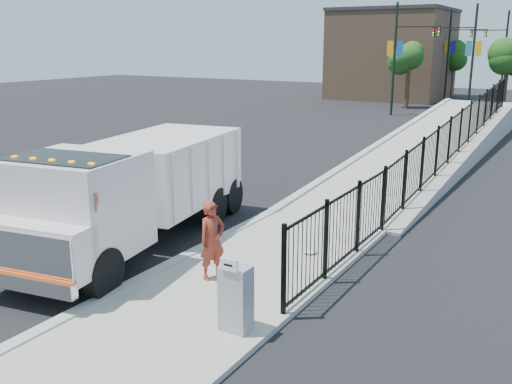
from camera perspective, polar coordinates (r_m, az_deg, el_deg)
The scene contains 18 objects.
ground at distance 14.78m, azimuth -5.89°, elevation -6.22°, with size 120.00×120.00×0.00m, color black.
sidewalk at distance 12.23m, azimuth -4.13°, elevation -10.52°, with size 3.55×12.00×0.12m, color #9E998E.
curb at distance 13.32m, azimuth -11.05°, elevation -8.48°, with size 0.30×12.00×0.16m, color #ADAAA3.
ramp at distance 28.24m, azimuth 17.44°, elevation 3.34°, with size 3.95×24.00×1.70m, color #9E998E.
iron_fence at distance 23.94m, azimuth 18.66°, elevation 3.47°, with size 0.10×28.00×1.80m, color black.
truck at distance 15.14m, azimuth -12.44°, elevation 0.50°, with size 3.99×8.78×2.90m.
worker at distance 12.73m, azimuth -4.39°, elevation -4.85°, with size 0.65×0.43×1.78m, color maroon.
utility_cabinet at distance 10.58m, azimuth -2.03°, elevation -10.59°, with size 0.55×0.40×1.25m, color gray.
arrow_sign at distance 10.12m, azimuth -2.75°, elevation -7.29°, with size 0.35×0.04×0.22m, color white.
debris at distance 14.49m, azimuth 5.43°, elevation -5.95°, with size 0.35×0.35×0.09m, color silver.
light_pole_0 at distance 43.51m, azimuth 14.08°, elevation 13.17°, with size 3.77×0.22×8.00m.
light_pole_1 at distance 46.86m, azimuth 20.50°, elevation 12.78°, with size 3.78×0.22×8.00m.
light_pole_2 at distance 55.64m, azimuth 19.00°, elevation 13.08°, with size 3.77×0.22×8.00m.
light_pole_3 at distance 58.14m, azimuth 23.32°, elevation 12.73°, with size 3.78×0.22×8.00m.
tree_0 at distance 48.29m, azimuth 15.07°, elevation 12.68°, with size 2.22×2.22×5.11m.
tree_1 at distance 53.42m, azimuth 23.90°, elevation 12.14°, with size 2.60×2.60×5.30m.
tree_2 at distance 59.81m, azimuth 19.12°, elevation 12.73°, with size 2.60×2.60×5.30m.
building at distance 57.72m, azimuth 13.47°, elevation 13.14°, with size 10.00×10.00×8.00m, color #8C664C.
Camera 1 is at (8.27, -11.06, 5.28)m, focal length 40.00 mm.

